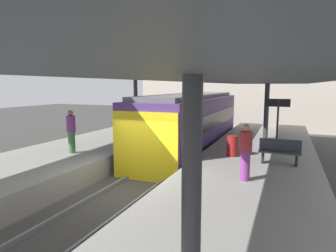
% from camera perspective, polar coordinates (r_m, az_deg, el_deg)
% --- Properties ---
extents(ground_plane, '(80.00, 80.00, 0.00)m').
position_cam_1_polar(ground_plane, '(10.11, -8.07, -13.89)').
color(ground_plane, '#383835').
extents(platform_left, '(4.40, 28.00, 1.00)m').
position_cam_1_polar(platform_left, '(12.24, -23.83, -8.16)').
color(platform_left, gray).
rests_on(platform_left, ground_plane).
extents(platform_right, '(4.40, 28.00, 1.00)m').
position_cam_1_polar(platform_right, '(8.76, 14.57, -14.07)').
color(platform_right, gray).
rests_on(platform_right, ground_plane).
extents(track_ballast, '(3.20, 28.00, 0.20)m').
position_cam_1_polar(track_ballast, '(10.08, -8.08, -13.37)').
color(track_ballast, '#423F3D').
rests_on(track_ballast, ground_plane).
extents(rail_near_side, '(0.08, 28.00, 0.14)m').
position_cam_1_polar(rail_near_side, '(10.38, -11.61, -11.81)').
color(rail_near_side, slate).
rests_on(rail_near_side, track_ballast).
extents(rail_far_side, '(0.08, 28.00, 0.14)m').
position_cam_1_polar(rail_far_side, '(9.69, -4.33, -13.11)').
color(rail_far_side, slate).
rests_on(rail_far_side, track_ballast).
extents(commuter_train, '(2.78, 11.08, 3.10)m').
position_cam_1_polar(commuter_train, '(15.82, 4.43, 0.53)').
color(commuter_train, '#472D6B').
rests_on(commuter_train, track_ballast).
extents(canopy_left, '(4.18, 21.00, 3.43)m').
position_cam_1_polar(canopy_left, '(12.82, -20.22, 9.91)').
color(canopy_left, '#333335').
rests_on(canopy_left, platform_left).
extents(canopy_right, '(4.18, 21.00, 3.02)m').
position_cam_1_polar(canopy_right, '(9.54, 16.44, 8.55)').
color(canopy_right, '#333335').
rests_on(canopy_right, platform_right).
extents(platform_bench, '(1.40, 0.41, 0.86)m').
position_cam_1_polar(platform_bench, '(11.04, 20.94, -4.54)').
color(platform_bench, black).
rests_on(platform_bench, platform_right).
extents(platform_sign, '(0.90, 0.08, 2.21)m').
position_cam_1_polar(platform_sign, '(12.72, 20.64, 2.33)').
color(platform_sign, '#262628').
rests_on(platform_sign, platform_right).
extents(litter_bin, '(0.44, 0.44, 0.80)m').
position_cam_1_polar(litter_bin, '(11.72, 12.43, -3.82)').
color(litter_bin, maroon).
rests_on(litter_bin, platform_right).
extents(passenger_near_bench, '(0.36, 0.36, 1.66)m').
position_cam_1_polar(passenger_near_bench, '(8.73, 14.88, -4.81)').
color(passenger_near_bench, '#7A337A').
rests_on(passenger_near_bench, platform_right).
extents(passenger_mid_platform, '(0.36, 0.36, 1.76)m').
position_cam_1_polar(passenger_mid_platform, '(12.52, -18.35, -0.91)').
color(passenger_mid_platform, '#386B3D').
rests_on(passenger_mid_platform, platform_left).
extents(station_building_backdrop, '(18.00, 6.00, 11.00)m').
position_cam_1_polar(station_building_backdrop, '(28.40, 14.68, 11.15)').
color(station_building_backdrop, '#A89E8E').
rests_on(station_building_backdrop, ground_plane).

